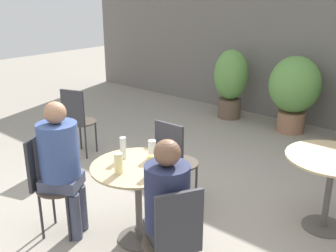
{
  "coord_description": "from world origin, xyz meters",
  "views": [
    {
      "loc": [
        2.35,
        -2.24,
        2.15
      ],
      "look_at": [
        0.18,
        0.31,
        0.98
      ],
      "focal_mm": 42.0,
      "sensor_mm": 36.0,
      "label": 1
    }
  ],
  "objects_px": {
    "bistro_chair_4": "(174,157)",
    "beer_glass_0": "(118,163)",
    "seated_person_1": "(167,204)",
    "beer_glass_1": "(152,165)",
    "cafe_table_near": "(138,182)",
    "seated_person_0": "(61,159)",
    "potted_plant_0": "(231,80)",
    "beer_glass_2": "(152,149)",
    "beer_glass_3": "(123,148)",
    "bistro_chair_1": "(174,236)",
    "potted_plant_1": "(294,88)",
    "bistro_chair_0": "(47,177)",
    "cafe_table_far": "(331,171)",
    "bistro_chair_2": "(77,117)"
  },
  "relations": [
    {
      "from": "seated_person_0",
      "to": "beer_glass_2",
      "type": "height_order",
      "value": "seated_person_0"
    },
    {
      "from": "cafe_table_near",
      "to": "potted_plant_1",
      "type": "relative_size",
      "value": 0.67
    },
    {
      "from": "beer_glass_0",
      "to": "beer_glass_3",
      "type": "relative_size",
      "value": 0.89
    },
    {
      "from": "bistro_chair_4",
      "to": "cafe_table_far",
      "type": "bearing_deg",
      "value": -156.44
    },
    {
      "from": "seated_person_1",
      "to": "beer_glass_1",
      "type": "xyz_separation_m",
      "value": [
        -0.4,
        0.29,
        0.08
      ]
    },
    {
      "from": "bistro_chair_0",
      "to": "potted_plant_0",
      "type": "relative_size",
      "value": 0.79
    },
    {
      "from": "beer_glass_3",
      "to": "beer_glass_1",
      "type": "bearing_deg",
      "value": -9.56
    },
    {
      "from": "cafe_table_far",
      "to": "beer_glass_2",
      "type": "relative_size",
      "value": 5.16
    },
    {
      "from": "bistro_chair_0",
      "to": "potted_plant_0",
      "type": "xyz_separation_m",
      "value": [
        -0.61,
        4.07,
        0.11
      ]
    },
    {
      "from": "seated_person_0",
      "to": "beer_glass_0",
      "type": "distance_m",
      "value": 0.6
    },
    {
      "from": "beer_glass_1",
      "to": "beer_glass_2",
      "type": "distance_m",
      "value": 0.33
    },
    {
      "from": "seated_person_1",
      "to": "beer_glass_0",
      "type": "xyz_separation_m",
      "value": [
        -0.62,
        0.12,
        0.09
      ]
    },
    {
      "from": "bistro_chair_4",
      "to": "seated_person_0",
      "type": "height_order",
      "value": "seated_person_0"
    },
    {
      "from": "cafe_table_near",
      "to": "seated_person_0",
      "type": "distance_m",
      "value": 0.71
    },
    {
      "from": "bistro_chair_2",
      "to": "bistro_chair_4",
      "type": "xyz_separation_m",
      "value": [
        1.81,
        -0.19,
        0.0
      ]
    },
    {
      "from": "seated_person_0",
      "to": "beer_glass_1",
      "type": "bearing_deg",
      "value": -99.47
    },
    {
      "from": "beer_glass_3",
      "to": "potted_plant_0",
      "type": "distance_m",
      "value": 3.77
    },
    {
      "from": "bistro_chair_1",
      "to": "potted_plant_0",
      "type": "distance_m",
      "value": 4.52
    },
    {
      "from": "beer_glass_2",
      "to": "potted_plant_0",
      "type": "relative_size",
      "value": 0.14
    },
    {
      "from": "bistro_chair_4",
      "to": "beer_glass_0",
      "type": "xyz_separation_m",
      "value": [
        0.11,
        -0.84,
        0.26
      ]
    },
    {
      "from": "bistro_chair_4",
      "to": "beer_glass_2",
      "type": "height_order",
      "value": "bistro_chair_4"
    },
    {
      "from": "bistro_chair_4",
      "to": "seated_person_1",
      "type": "xyz_separation_m",
      "value": [
        0.73,
        -0.96,
        0.17
      ]
    },
    {
      "from": "cafe_table_near",
      "to": "beer_glass_3",
      "type": "bearing_deg",
      "value": 172.16
    },
    {
      "from": "bistro_chair_0",
      "to": "seated_person_0",
      "type": "xyz_separation_m",
      "value": [
        0.13,
        0.08,
        0.18
      ]
    },
    {
      "from": "cafe_table_near",
      "to": "bistro_chair_4",
      "type": "height_order",
      "value": "bistro_chair_4"
    },
    {
      "from": "cafe_table_far",
      "to": "beer_glass_2",
      "type": "height_order",
      "value": "beer_glass_2"
    },
    {
      "from": "potted_plant_0",
      "to": "bistro_chair_0",
      "type": "bearing_deg",
      "value": -81.45
    },
    {
      "from": "seated_person_1",
      "to": "beer_glass_0",
      "type": "height_order",
      "value": "seated_person_1"
    },
    {
      "from": "bistro_chair_1",
      "to": "bistro_chair_2",
      "type": "xyz_separation_m",
      "value": [
        -2.67,
        1.22,
        0.0
      ]
    },
    {
      "from": "bistro_chair_4",
      "to": "seated_person_1",
      "type": "relative_size",
      "value": 0.77
    },
    {
      "from": "cafe_table_far",
      "to": "bistro_chair_0",
      "type": "bearing_deg",
      "value": -138.25
    },
    {
      "from": "beer_glass_3",
      "to": "potted_plant_0",
      "type": "relative_size",
      "value": 0.16
    },
    {
      "from": "bistro_chair_4",
      "to": "potted_plant_0",
      "type": "bearing_deg",
      "value": -70.18
    },
    {
      "from": "bistro_chair_1",
      "to": "seated_person_0",
      "type": "height_order",
      "value": "seated_person_0"
    },
    {
      "from": "beer_glass_0",
      "to": "seated_person_0",
      "type": "bearing_deg",
      "value": -164.75
    },
    {
      "from": "beer_glass_3",
      "to": "potted_plant_1",
      "type": "bearing_deg",
      "value": 89.69
    },
    {
      "from": "cafe_table_near",
      "to": "bistro_chair_4",
      "type": "bearing_deg",
      "value": 100.88
    },
    {
      "from": "beer_glass_0",
      "to": "seated_person_1",
      "type": "bearing_deg",
      "value": -11.15
    },
    {
      "from": "bistro_chair_0",
      "to": "bistro_chair_1",
      "type": "distance_m",
      "value": 1.44
    },
    {
      "from": "seated_person_0",
      "to": "beer_glass_1",
      "type": "distance_m",
      "value": 0.85
    },
    {
      "from": "beer_glass_3",
      "to": "beer_glass_2",
      "type": "bearing_deg",
      "value": 43.42
    },
    {
      "from": "potted_plant_1",
      "to": "bistro_chair_4",
      "type": "bearing_deg",
      "value": -88.84
    },
    {
      "from": "beer_glass_2",
      "to": "potted_plant_1",
      "type": "bearing_deg",
      "value": 92.78
    },
    {
      "from": "beer_glass_2",
      "to": "beer_glass_3",
      "type": "bearing_deg",
      "value": -136.58
    },
    {
      "from": "cafe_table_far",
      "to": "beer_glass_3",
      "type": "distance_m",
      "value": 1.9
    },
    {
      "from": "bistro_chair_1",
      "to": "potted_plant_0",
      "type": "relative_size",
      "value": 0.79
    },
    {
      "from": "seated_person_0",
      "to": "beer_glass_2",
      "type": "bearing_deg",
      "value": -76.82
    },
    {
      "from": "seated_person_0",
      "to": "potted_plant_0",
      "type": "bearing_deg",
      "value": -21.17
    },
    {
      "from": "cafe_table_near",
      "to": "beer_glass_0",
      "type": "height_order",
      "value": "beer_glass_0"
    },
    {
      "from": "cafe_table_near",
      "to": "potted_plant_0",
      "type": "relative_size",
      "value": 0.67
    }
  ]
}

